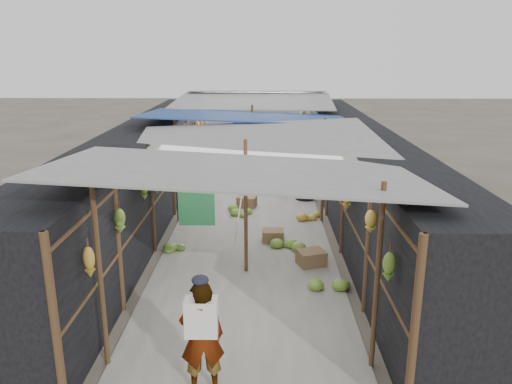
{
  "coord_description": "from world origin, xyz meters",
  "views": [
    {
      "loc": [
        0.31,
        -5.91,
        4.14
      ],
      "look_at": [
        0.17,
        4.28,
        1.25
      ],
      "focal_mm": 35.0,
      "sensor_mm": 36.0,
      "label": 1
    }
  ],
  "objects_px": {
    "crate_near": "(273,236)",
    "vendor_elderly": "(202,337)",
    "vendor_seated": "(279,182)",
    "black_basin": "(305,197)",
    "shopper_blue": "(254,157)"
  },
  "relations": [
    {
      "from": "crate_near",
      "to": "vendor_elderly",
      "type": "height_order",
      "value": "vendor_elderly"
    },
    {
      "from": "vendor_elderly",
      "to": "vendor_seated",
      "type": "height_order",
      "value": "vendor_elderly"
    },
    {
      "from": "black_basin",
      "to": "vendor_seated",
      "type": "bearing_deg",
      "value": 145.28
    },
    {
      "from": "crate_near",
      "to": "shopper_blue",
      "type": "bearing_deg",
      "value": 94.61
    },
    {
      "from": "vendor_seated",
      "to": "shopper_blue",
      "type": "bearing_deg",
      "value": -175.89
    },
    {
      "from": "vendor_elderly",
      "to": "vendor_seated",
      "type": "xyz_separation_m",
      "value": [
        1.23,
        8.92,
        -0.36
      ]
    },
    {
      "from": "black_basin",
      "to": "shopper_blue",
      "type": "distance_m",
      "value": 2.48
    },
    {
      "from": "black_basin",
      "to": "vendor_seated",
      "type": "distance_m",
      "value": 0.95
    },
    {
      "from": "vendor_seated",
      "to": "crate_near",
      "type": "bearing_deg",
      "value": -29.2
    },
    {
      "from": "shopper_blue",
      "to": "vendor_elderly",
      "type": "bearing_deg",
      "value": -98.95
    },
    {
      "from": "crate_near",
      "to": "vendor_seated",
      "type": "distance_m",
      "value": 3.88
    },
    {
      "from": "shopper_blue",
      "to": "vendor_seated",
      "type": "relative_size",
      "value": 2.24
    },
    {
      "from": "vendor_elderly",
      "to": "vendor_seated",
      "type": "distance_m",
      "value": 9.01
    },
    {
      "from": "black_basin",
      "to": "vendor_seated",
      "type": "relative_size",
      "value": 0.71
    },
    {
      "from": "black_basin",
      "to": "shopper_blue",
      "type": "height_order",
      "value": "shopper_blue"
    }
  ]
}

